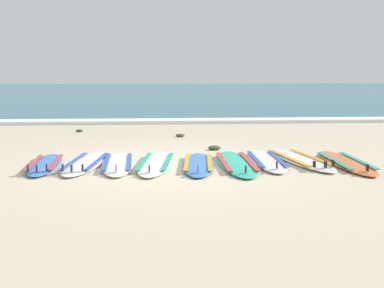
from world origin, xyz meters
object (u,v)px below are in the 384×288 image
surfboard_5 (236,163)px  surfboard_6 (266,160)px  surfboard_1 (86,163)px  surfboard_2 (118,163)px  surfboard_3 (156,163)px  surfboard_7 (300,159)px  surfboard_8 (346,162)px  surfboard_4 (198,164)px  surfboard_0 (45,164)px

surfboard_5 → surfboard_6: same height
surfboard_1 → surfboard_2: (0.58, -0.08, -0.00)m
surfboard_3 → surfboard_6: 2.04m
surfboard_7 → surfboard_8: same height
surfboard_1 → surfboard_4: same height
surfboard_2 → surfboard_8: bearing=-2.3°
surfboard_8 → surfboard_3: bearing=177.6°
surfboard_3 → surfboard_4: size_ratio=1.07×
surfboard_2 → surfboard_7: (3.36, 0.18, 0.00)m
surfboard_2 → surfboard_7: same height
surfboard_3 → surfboard_5: size_ratio=0.96×
surfboard_7 → surfboard_6: bearing=-173.3°
surfboard_0 → surfboard_6: same height
surfboard_1 → surfboard_5: same height
surfboard_6 → surfboard_8: 1.42m
surfboard_6 → surfboard_2: bearing=-177.9°
surfboard_3 → surfboard_8: same height
surfboard_1 → surfboard_5: size_ratio=0.94×
surfboard_0 → surfboard_5: same height
surfboard_1 → surfboard_2: same height
surfboard_3 → surfboard_5: same height
surfboard_2 → surfboard_8: same height
surfboard_1 → surfboard_7: bearing=1.3°
surfboard_1 → surfboard_5: (2.69, -0.19, -0.00)m
surfboard_5 → surfboard_8: bearing=-1.7°
surfboard_0 → surfboard_1: same height
surfboard_4 → surfboard_7: bearing=9.3°
surfboard_6 → surfboard_0: bearing=-178.8°
surfboard_2 → surfboard_5: bearing=-2.8°
surfboard_2 → surfboard_1: bearing=171.7°
surfboard_4 → surfboard_6: bearing=10.6°
surfboard_5 → surfboard_7: same height
surfboard_3 → surfboard_4: (0.75, -0.12, 0.00)m
surfboard_1 → surfboard_4: 2.02m
surfboard_0 → surfboard_3: (1.95, -0.04, -0.00)m
surfboard_0 → surfboard_7: bearing=1.9°
surfboard_4 → surfboard_7: 1.96m
surfboard_0 → surfboard_6: (3.99, 0.08, -0.00)m
surfboard_2 → surfboard_6: 2.71m
surfboard_2 → surfboard_3: same height
surfboard_2 → surfboard_5: (2.11, -0.10, -0.00)m
surfboard_1 → surfboard_2: bearing=-8.3°
surfboard_0 → surfboard_1: size_ratio=0.90×
surfboard_1 → surfboard_7: (3.94, 0.09, -0.00)m
surfboard_2 → surfboard_7: 3.37m
surfboard_6 → surfboard_7: 0.66m
surfboard_4 → surfboard_5: same height
surfboard_5 → surfboard_6: bearing=18.8°
surfboard_6 → surfboard_4: bearing=-169.4°
surfboard_2 → surfboard_5: 2.11m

